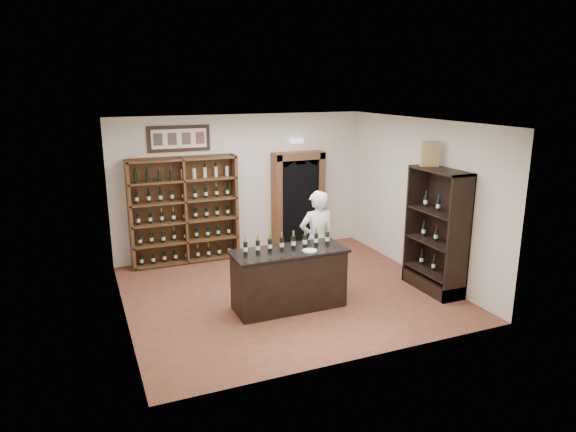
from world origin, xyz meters
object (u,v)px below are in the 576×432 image
object	(u,v)px
wine_shelf	(184,210)
side_cabinet	(436,249)
counter_bottle_0	(245,248)
shopkeeper	(317,240)
tasting_counter	(289,279)
wine_crate	(430,154)

from	to	relation	value
wine_shelf	side_cabinet	xyz separation A→B (m)	(3.82, -3.23, -0.35)
counter_bottle_0	shopkeeper	bearing A→B (deg)	19.83
wine_shelf	tasting_counter	size ratio (longest dim) A/B	1.17
counter_bottle_0	wine_crate	distance (m)	3.66
tasting_counter	shopkeeper	size ratio (longest dim) A/B	1.04
wine_shelf	tasting_counter	distance (m)	3.19
wine_shelf	side_cabinet	size ratio (longest dim) A/B	1.00
counter_bottle_0	wine_shelf	bearing A→B (deg)	97.52
counter_bottle_0	wine_crate	xyz separation A→B (m)	(3.42, -0.02, 1.31)
tasting_counter	counter_bottle_0	distance (m)	0.95
side_cabinet	shopkeeper	size ratio (longest dim) A/B	1.22
tasting_counter	shopkeeper	bearing A→B (deg)	37.20
counter_bottle_0	side_cabinet	distance (m)	3.48
tasting_counter	wine_crate	world-z (taller)	wine_crate
wine_shelf	counter_bottle_0	distance (m)	2.90
wine_shelf	counter_bottle_0	size ratio (longest dim) A/B	7.33
counter_bottle_0	tasting_counter	bearing A→B (deg)	-4.40
tasting_counter	shopkeeper	world-z (taller)	shopkeeper
counter_bottle_0	wine_crate	bearing A→B (deg)	-0.40
shopkeeper	wine_shelf	bearing A→B (deg)	-50.71
side_cabinet	wine_crate	size ratio (longest dim) A/B	5.02
tasting_counter	side_cabinet	size ratio (longest dim) A/B	0.85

